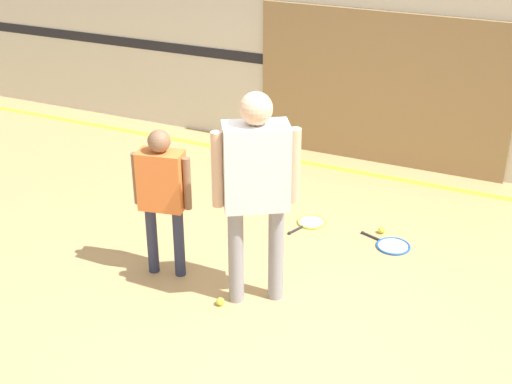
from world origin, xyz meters
TOP-DOWN VIEW (x-y plane):
  - ground_plane at (0.00, 0.00)m, footprint 16.00×16.00m
  - wall_back at (0.00, 3.13)m, footprint 16.00×0.07m
  - wall_panel at (-0.12, 3.07)m, footprint 2.82×0.05m
  - floor_stripe at (0.00, 2.70)m, footprint 14.40×0.10m
  - person_instructor at (-0.25, 0.03)m, footprint 0.57×0.48m
  - person_student_left at (-1.09, 0.06)m, footprint 0.49×0.27m
  - racket_spare_on_floor at (0.54, 1.27)m, footprint 0.54×0.40m
  - racket_second_spare at (-0.28, 1.37)m, footprint 0.36×0.49m
  - tennis_ball_near_instructor at (-0.46, -0.18)m, footprint 0.07×0.07m
  - tennis_ball_by_spare_racket at (0.39, 1.47)m, footprint 0.07×0.07m

SIDE VIEW (x-z plane):
  - ground_plane at x=0.00m, z-range 0.00..0.00m
  - floor_stripe at x=0.00m, z-range 0.00..0.01m
  - racket_spare_on_floor at x=0.54m, z-range -0.01..0.03m
  - racket_second_spare at x=-0.28m, z-range -0.01..0.03m
  - tennis_ball_near_instructor at x=-0.46m, z-range 0.00..0.07m
  - tennis_ball_by_spare_racket at x=0.39m, z-range 0.00..0.07m
  - person_student_left at x=-1.09m, z-range 0.15..1.45m
  - wall_panel at x=-0.12m, z-range 0.00..1.71m
  - person_instructor at x=-0.25m, z-range 0.20..1.94m
  - wall_back at x=0.00m, z-range 0.00..3.20m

